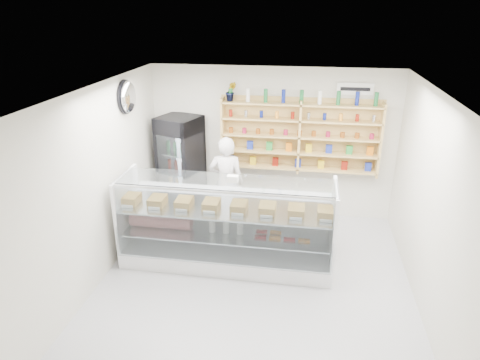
# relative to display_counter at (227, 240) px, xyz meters

# --- Properties ---
(room) EXTENTS (5.00, 5.00, 5.00)m
(room) POSITION_rel_display_counter_xyz_m (0.50, -0.59, 1.02)
(room) COLOR #9C9CA0
(room) RESTS_ON ground
(display_counter) EXTENTS (3.24, 0.97, 1.41)m
(display_counter) POSITION_rel_display_counter_xyz_m (0.00, 0.00, 0.00)
(display_counter) COLOR white
(display_counter) RESTS_ON floor
(shop_worker) EXTENTS (0.63, 0.43, 1.70)m
(shop_worker) POSITION_rel_display_counter_xyz_m (-0.23, 1.18, 0.47)
(shop_worker) COLOR silver
(shop_worker) RESTS_ON floor
(drinks_cooler) EXTENTS (0.88, 0.86, 1.92)m
(drinks_cooler) POSITION_rel_display_counter_xyz_m (-1.17, 1.55, 0.59)
(drinks_cooler) COLOR black
(drinks_cooler) RESTS_ON floor
(wall_shelving) EXTENTS (2.84, 0.28, 1.33)m
(wall_shelving) POSITION_rel_display_counter_xyz_m (1.00, 1.75, 1.22)
(wall_shelving) COLOR tan
(wall_shelving) RESTS_ON back_wall
(potted_plant) EXTENTS (0.22, 0.19, 0.34)m
(potted_plant) POSITION_rel_display_counter_xyz_m (-0.24, 1.75, 1.99)
(potted_plant) COLOR #1E6626
(potted_plant) RESTS_ON wall_shelving
(security_mirror) EXTENTS (0.15, 0.50, 0.50)m
(security_mirror) POSITION_rel_display_counter_xyz_m (-1.67, 0.61, 2.07)
(security_mirror) COLOR silver
(security_mirror) RESTS_ON left_wall
(wall_sign) EXTENTS (0.62, 0.03, 0.20)m
(wall_sign) POSITION_rel_display_counter_xyz_m (1.90, 1.88, 2.07)
(wall_sign) COLOR white
(wall_sign) RESTS_ON back_wall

